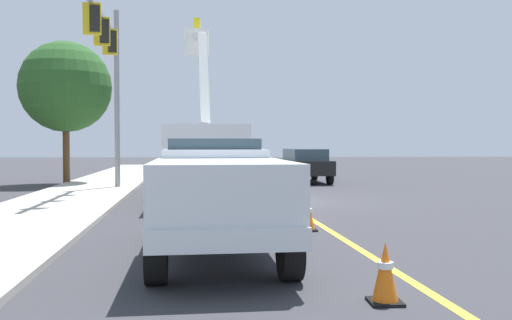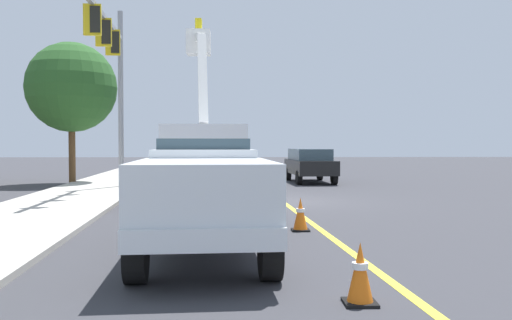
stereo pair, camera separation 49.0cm
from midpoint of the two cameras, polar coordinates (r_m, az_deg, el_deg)
ground at (r=18.63m, az=3.49°, el=-4.32°), size 120.00×120.00×0.00m
sidewalk_far_side at (r=18.89m, az=-18.64°, el=-4.14°), size 60.11×7.33×0.12m
lane_centre_stripe at (r=18.63m, az=3.49°, el=-4.31°), size 49.91×3.28×0.01m
utility_bucket_truck at (r=19.18m, az=-4.77°, el=0.67°), size 8.34×3.01×6.72m
service_pickup_truck at (r=9.55m, az=-4.01°, el=-3.36°), size 5.72×2.47×2.06m
passing_minivan at (r=27.77m, az=6.14°, el=-0.32°), size 4.91×2.20×1.69m
traffic_cone_leading at (r=6.97m, az=12.83°, el=-11.51°), size 0.40×0.40×0.76m
traffic_cone_mid_front at (r=12.38m, az=5.79°, el=-5.69°), size 0.40×0.40×0.75m
traffic_cone_mid_rear at (r=18.28m, az=1.23°, el=-3.18°), size 0.40×0.40×0.81m
traffic_cone_trailing at (r=23.54m, az=-0.37°, el=-2.09°), size 0.40×0.40×0.80m
traffic_signal_mast at (r=22.13m, az=-14.15°, el=10.02°), size 7.03×0.81×7.62m
street_tree_right at (r=27.86m, az=-18.23°, el=7.20°), size 4.32×4.32×6.83m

